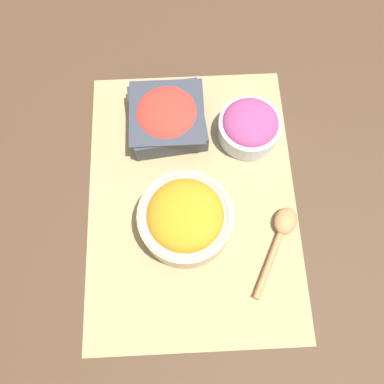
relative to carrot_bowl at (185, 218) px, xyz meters
The scene contains 6 objects.
ground_plane 0.07m from the carrot_bowl, 164.87° to the left, with size 3.00×3.00×0.00m, color #422D1E.
placemat 0.07m from the carrot_bowl, 164.87° to the left, with size 0.56×0.40×0.00m.
carrot_bowl is the anchor object (origin of this frame).
tomato_bowl 0.22m from the carrot_bowl, behind, with size 0.16×0.16×0.06m.
onion_bowl 0.23m from the carrot_bowl, 143.98° to the left, with size 0.12×0.12×0.07m.
wooden_spoon 0.18m from the carrot_bowl, 81.15° to the left, with size 0.17×0.11×0.02m.
Camera 1 is at (0.23, -0.01, 0.69)m, focal length 35.00 mm.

